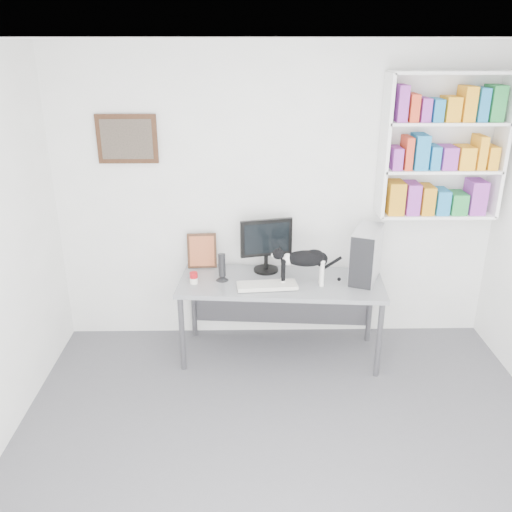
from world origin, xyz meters
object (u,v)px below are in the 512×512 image
Objects in this scene: pc_tower at (366,254)px; soup_can at (194,278)px; bookshelf at (443,146)px; monitor at (266,245)px; leaning_print at (202,250)px; cat at (304,267)px; speaker at (222,267)px; desk at (280,318)px; keyboard at (267,285)px.

pc_tower reaches higher than soup_can.
soup_can is (-2.13, -0.33, -1.06)m from bookshelf.
bookshelf is 1.73m from monitor.
leaning_print reaches higher than soup_can.
leaning_print is 0.39m from soup_can.
monitor is at bearing 136.98° from cat.
monitor is 1.52× the size of leaning_print.
cat is (0.90, -0.41, -0.00)m from leaning_print.
monitor reaches higher than soup_can.
leaning_print is at bearing 82.73° from soup_can.
pc_tower is 0.87× the size of cat.
speaker is (-1.25, -0.01, -0.10)m from pc_tower.
monitor reaches higher than speaker.
desk is 0.43m from keyboard.
desk is at bearing -7.25° from speaker.
cat is (0.31, -0.31, -0.09)m from monitor.
soup_can reaches higher than keyboard.
leaning_print is (-1.45, 0.29, -0.07)m from pc_tower.
pc_tower reaches higher than cat.
pc_tower is 0.56m from cat.
desk is 0.95m from pc_tower.
monitor is 0.88m from pc_tower.
keyboard is (-1.51, -0.43, -1.09)m from bookshelf.
cat reaches higher than speaker.
pc_tower is (0.86, -0.19, -0.02)m from monitor.
monitor is at bearing -177.25° from bookshelf.
keyboard is 0.64m from soup_can.
bookshelf is 4.86× the size of speaker.
desk is 0.57m from cat.
pc_tower is at bearing 2.75° from soup_can.
speaker is (-0.51, 0.02, 0.50)m from desk.
leaning_print reaches higher than cat.
pc_tower reaches higher than leaning_print.
bookshelf is 12.30× the size of soup_can.
monitor is (-1.50, -0.07, -0.86)m from bookshelf.
bookshelf is at bearing 10.96° from keyboard.
keyboard is at bearing -169.66° from cat.
keyboard is (-0.13, -0.13, 0.39)m from desk.
desk is 3.50× the size of keyboard.
speaker reaches higher than soup_can.
speaker is 0.48× the size of cat.
desk is at bearing -167.93° from bookshelf.
soup_can is 0.95m from cat.
speaker is (-0.39, 0.16, 0.11)m from keyboard.
soup_can is at bearing -172.56° from desk.
monitor is at bearing -13.31° from leaning_print.
keyboard is at bearing -164.10° from bookshelf.
keyboard is at bearing -128.78° from desk.
monitor is 0.60m from leaning_print.
bookshelf is 2.15m from speaker.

